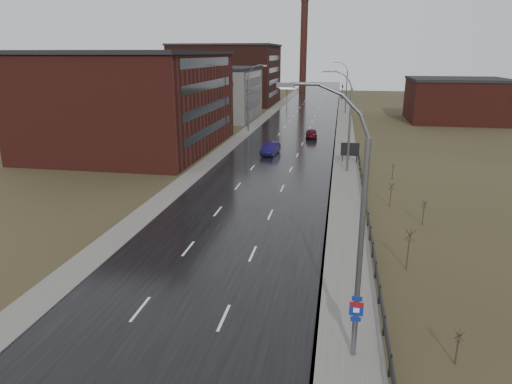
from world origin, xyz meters
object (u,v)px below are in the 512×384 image
at_px(streetlight_main, 354,232).
at_px(billboard, 350,150).
at_px(car_far, 311,133).
at_px(car_near, 271,149).

xyz_separation_m(streetlight_main, billboard, (0.63, 38.24, -4.27)).
bearing_deg(car_far, streetlight_main, 91.04).
height_order(billboard, car_far, billboard).
xyz_separation_m(car_near, car_far, (4.60, 13.67, -0.03)).
distance_m(streetlight_main, car_far, 56.04).
xyz_separation_m(streetlight_main, car_far, (-5.18, 55.55, -5.30)).
height_order(streetlight_main, car_near, streetlight_main).
height_order(streetlight_main, billboard, streetlight_main).
bearing_deg(car_near, billboard, -13.34).
relative_size(streetlight_main, billboard, 4.52).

